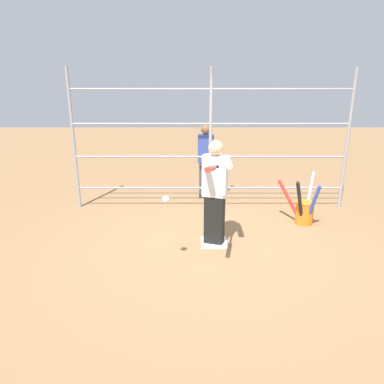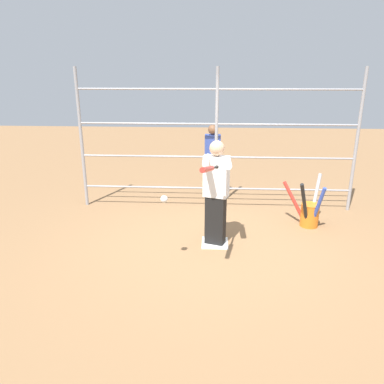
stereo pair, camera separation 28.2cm
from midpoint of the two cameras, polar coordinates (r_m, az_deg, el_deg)
ground_plane at (r=5.84m, az=1.96°, el=-7.78°), size 24.00×24.00×0.00m
home_plate at (r=5.84m, az=1.97°, el=-7.70°), size 0.40×0.40×0.02m
fence_backstop at (r=6.96m, az=1.66°, el=7.84°), size 5.12×0.06×2.61m
batter at (r=5.50m, az=2.07°, el=0.28°), size 0.40×0.63×1.60m
baseball_bat_swinging at (r=4.47m, az=1.20°, el=3.58°), size 0.23×0.85×0.22m
softball_in_flight at (r=4.84m, az=-5.69°, el=-1.18°), size 0.10×0.10×0.10m
bat_bucket at (r=6.69m, az=15.55°, el=-2.63°), size 0.69×0.65×0.87m
bystander_behind_fence at (r=7.63m, az=1.02°, el=4.84°), size 0.31×0.20×1.52m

